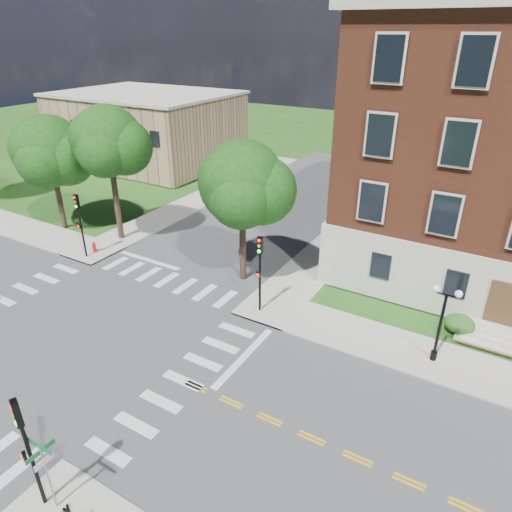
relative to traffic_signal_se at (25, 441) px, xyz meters
The scene contains 17 objects.
ground 10.77m from the traffic_signal_se, 132.77° to the left, with size 160.00×160.00×0.00m, color #234D15.
road_ew 10.77m from the traffic_signal_se, 132.77° to the left, with size 90.00×12.00×0.01m, color #3D3D3F.
road_ns 10.77m from the traffic_signal_se, 132.77° to the left, with size 12.00×90.00×0.01m, color #3D3D3F.
sidewalk_ne 24.61m from the traffic_signal_se, 69.91° to the left, with size 34.00×34.00×0.12m.
sidewalk_nw 32.18m from the traffic_signal_se, 134.28° to the left, with size 34.00×34.00×0.12m.
crosswalk_east 8.20m from the traffic_signal_se, 88.40° to the left, with size 2.20×10.20×0.02m, color silver, non-canonical shape.
stop_bar_east 11.17m from the traffic_signal_se, 80.27° to the left, with size 0.40×5.50×0.00m, color silver.
secondary_building 47.45m from the traffic_signal_se, 127.67° to the left, with size 20.40×15.40×8.30m.
tree_b 27.07m from the traffic_signal_se, 139.70° to the left, with size 5.68×5.68×9.28m.
tree_c 23.76m from the traffic_signal_se, 128.79° to the left, with size 5.22×5.22×10.38m.
tree_d 18.12m from the traffic_signal_se, 98.47° to the left, with size 5.37×5.37×9.33m.
traffic_signal_se is the anchor object (origin of this frame).
traffic_signal_ne 14.68m from the traffic_signal_se, 88.57° to the left, with size 0.33×0.37×4.80m.
traffic_signal_nw 20.26m from the traffic_signal_se, 134.97° to the left, with size 0.34×0.38×4.80m.
twin_lamp_west 18.40m from the traffic_signal_se, 55.92° to the left, with size 1.36×0.36×4.23m.
street_sign_pole 1.02m from the traffic_signal_se, 14.14° to the left, with size 1.10×1.10×3.10m.
fire_hydrant 21.22m from the traffic_signal_se, 133.48° to the left, with size 0.35×0.35×0.75m.
Camera 1 is at (18.90, -12.85, 15.30)m, focal length 32.00 mm.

